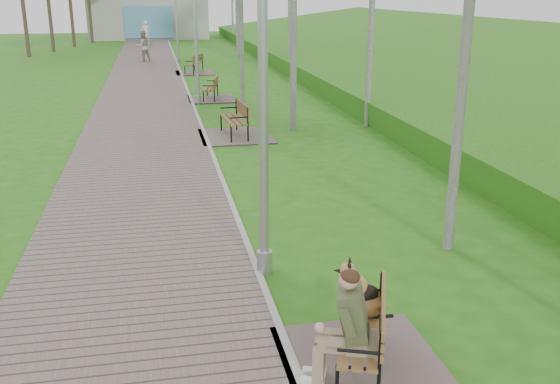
{
  "coord_description": "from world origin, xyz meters",
  "views": [
    {
      "loc": [
        -1.32,
        -6.41,
        3.95
      ],
      "look_at": [
        0.44,
        2.36,
        1.07
      ],
      "focal_mm": 40.0,
      "sensor_mm": 36.0,
      "label": 1
    }
  ],
  "objects": [
    {
      "name": "lamp_post_second",
      "position": [
        0.22,
        16.52,
        2.6
      ],
      "size": [
        0.21,
        0.21,
        5.56
      ],
      "color": "#9A9DA2",
      "rests_on": "ground"
    },
    {
      "name": "walkway",
      "position": [
        -1.75,
        21.5,
        0.02
      ],
      "size": [
        3.5,
        67.0,
        0.04
      ],
      "primitive_type": "cube",
      "color": "#655652",
      "rests_on": "ground"
    },
    {
      "name": "kerb",
      "position": [
        0.0,
        21.5,
        0.03
      ],
      "size": [
        0.1,
        67.0,
        0.05
      ],
      "primitive_type": "cube",
      "color": "#999993",
      "rests_on": "ground"
    },
    {
      "name": "building_north",
      "position": [
        -1.5,
        50.97,
        1.99
      ],
      "size": [
        10.0,
        5.2,
        4.0
      ],
      "color": "#9E9E99",
      "rests_on": "ground"
    },
    {
      "name": "bench_third",
      "position": [
        0.75,
        17.39,
        0.2
      ],
      "size": [
        1.76,
        1.96,
        1.08
      ],
      "color": "#655652",
      "rests_on": "ground"
    },
    {
      "name": "pedestrian_near",
      "position": [
        -1.78,
        43.21,
        0.92
      ],
      "size": [
        0.79,
        0.66,
        1.84
      ],
      "primitive_type": "imported",
      "rotation": [
        0.0,
        0.0,
        3.52
      ],
      "color": "silver",
      "rests_on": "ground"
    },
    {
      "name": "lamp_post_near",
      "position": [
        0.1,
        1.84,
        2.78
      ],
      "size": [
        0.23,
        0.23,
        5.95
      ],
      "color": "#9A9DA2",
      "rests_on": "ground"
    },
    {
      "name": "bench_second",
      "position": [
        0.81,
        10.84,
        0.23
      ],
      "size": [
        1.99,
        2.21,
        1.22
      ],
      "color": "#655652",
      "rests_on": "ground"
    },
    {
      "name": "ground",
      "position": [
        0.0,
        0.0,
        0.0
      ],
      "size": [
        120.0,
        120.0,
        0.0
      ],
      "primitive_type": "plane",
      "color": "#255E14",
      "rests_on": "ground"
    },
    {
      "name": "embankment",
      "position": [
        12.0,
        20.0,
        0.0
      ],
      "size": [
        14.0,
        70.0,
        1.6
      ],
      "primitive_type": "cube",
      "color": "#3C841F",
      "rests_on": "ground"
    },
    {
      "name": "bench_far",
      "position": [
        0.67,
        25.62,
        0.22
      ],
      "size": [
        1.88,
        2.09,
        1.16
      ],
      "color": "#655652",
      "rests_on": "ground"
    },
    {
      "name": "bench_main",
      "position": [
        0.66,
        -0.8,
        0.42
      ],
      "size": [
        1.74,
        1.94,
        1.52
      ],
      "color": "#655652",
      "rests_on": "ground"
    },
    {
      "name": "pedestrian_far",
      "position": [
        -1.86,
        31.41,
        0.9
      ],
      "size": [
        1.07,
        0.97,
        1.79
      ],
      "primitive_type": "imported",
      "rotation": [
        0.0,
        0.0,
        3.55
      ],
      "color": "gray",
      "rests_on": "ground"
    },
    {
      "name": "lamp_post_third",
      "position": [
        0.11,
        30.89,
        2.33
      ],
      "size": [
        0.19,
        0.19,
        4.98
      ],
      "color": "#9A9DA2",
      "rests_on": "ground"
    },
    {
      "name": "lamp_post_far",
      "position": [
        0.34,
        48.88,
        2.07
      ],
      "size": [
        0.17,
        0.17,
        4.44
      ],
      "color": "#9A9DA2",
      "rests_on": "ground"
    }
  ]
}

